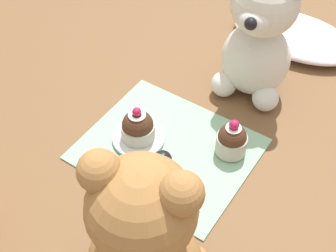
{
  "coord_description": "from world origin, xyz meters",
  "views": [
    {
      "loc": [
        0.27,
        -0.4,
        0.58
      ],
      "look_at": [
        0.0,
        0.0,
        0.06
      ],
      "focal_mm": 50.0,
      "sensor_mm": 36.0,
      "label": 1
    }
  ],
  "objects_px": {
    "teddy_bear_cream": "(259,36)",
    "cupcake_near_cream_bear": "(232,140)",
    "cupcake_near_tan_bear": "(138,127)",
    "teddy_bear_tan": "(146,245)",
    "saucer_plate": "(139,137)"
  },
  "relations": [
    {
      "from": "saucer_plate",
      "to": "cupcake_near_tan_bear",
      "type": "bearing_deg",
      "value": -90.0
    },
    {
      "from": "teddy_bear_tan",
      "to": "saucer_plate",
      "type": "xyz_separation_m",
      "value": [
        -0.16,
        0.2,
        -0.11
      ]
    },
    {
      "from": "teddy_bear_cream",
      "to": "saucer_plate",
      "type": "height_order",
      "value": "teddy_bear_cream"
    },
    {
      "from": "cupcake_near_cream_bear",
      "to": "saucer_plate",
      "type": "height_order",
      "value": "cupcake_near_cream_bear"
    },
    {
      "from": "teddy_bear_cream",
      "to": "cupcake_near_cream_bear",
      "type": "distance_m",
      "value": 0.18
    },
    {
      "from": "teddy_bear_tan",
      "to": "cupcake_near_cream_bear",
      "type": "xyz_separation_m",
      "value": [
        -0.02,
        0.26,
        -0.09
      ]
    },
    {
      "from": "teddy_bear_tan",
      "to": "saucer_plate",
      "type": "relative_size",
      "value": 3.09
    },
    {
      "from": "teddy_bear_cream",
      "to": "cupcake_near_tan_bear",
      "type": "distance_m",
      "value": 0.25
    },
    {
      "from": "teddy_bear_cream",
      "to": "teddy_bear_tan",
      "type": "relative_size",
      "value": 0.92
    },
    {
      "from": "teddy_bear_tan",
      "to": "cupcake_near_cream_bear",
      "type": "relative_size",
      "value": 3.88
    },
    {
      "from": "teddy_bear_tan",
      "to": "saucer_plate",
      "type": "height_order",
      "value": "teddy_bear_tan"
    },
    {
      "from": "teddy_bear_cream",
      "to": "saucer_plate",
      "type": "relative_size",
      "value": 2.85
    },
    {
      "from": "teddy_bear_tan",
      "to": "cupcake_near_tan_bear",
      "type": "distance_m",
      "value": 0.27
    },
    {
      "from": "cupcake_near_cream_bear",
      "to": "cupcake_near_tan_bear",
      "type": "bearing_deg",
      "value": -155.98
    },
    {
      "from": "saucer_plate",
      "to": "cupcake_near_cream_bear",
      "type": "bearing_deg",
      "value": 24.02
    }
  ]
}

